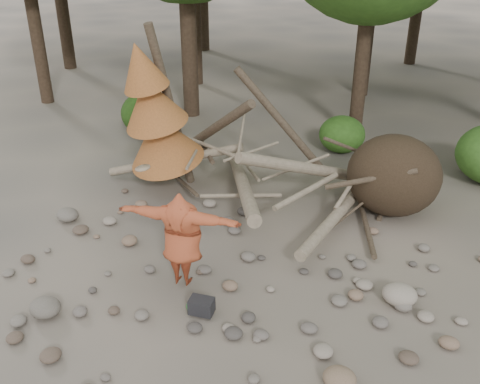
% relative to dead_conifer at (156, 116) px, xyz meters
% --- Properties ---
extents(ground, '(120.00, 120.00, 0.00)m').
position_rel_dead_conifer_xyz_m(ground, '(3.12, -3.37, -2.11)').
color(ground, '#514C44').
rests_on(ground, ground).
extents(deadfall_pile, '(8.55, 5.24, 3.30)m').
position_rel_dead_conifer_xyz_m(deadfall_pile, '(5.13, 0.87, -1.16)').
color(deadfall_pile, '#332619').
rests_on(deadfall_pile, ground).
extents(dead_conifer, '(2.06, 2.16, 4.35)m').
position_rel_dead_conifer_xyz_m(dead_conifer, '(0.00, 0.00, 0.00)').
color(dead_conifer, '#4C3F30').
rests_on(dead_conifer, ground).
extents(bush_left, '(1.80, 1.80, 1.44)m').
position_rel_dead_conifer_xyz_m(bush_left, '(-2.38, 3.83, -1.39)').
color(bush_left, '#254B14').
rests_on(bush_left, ground).
extents(bush_mid, '(1.40, 1.40, 1.12)m').
position_rel_dead_conifer_xyz_m(bush_mid, '(3.92, 4.43, -1.55)').
color(bush_mid, '#315F1B').
rests_on(bush_mid, ground).
extents(frisbee_thrower, '(2.41, 0.90, 2.19)m').
position_rel_dead_conifer_xyz_m(frisbee_thrower, '(2.25, -3.41, -1.06)').
color(frisbee_thrower, '#A24324').
rests_on(frisbee_thrower, ground).
extents(backpack, '(0.45, 0.31, 0.29)m').
position_rel_dead_conifer_xyz_m(backpack, '(2.93, -4.13, -1.97)').
color(backpack, black).
rests_on(backpack, ground).
extents(cloth_green, '(0.43, 0.35, 0.16)m').
position_rel_dead_conifer_xyz_m(cloth_green, '(2.83, -4.10, -2.03)').
color(cloth_green, '#2A6A2B').
rests_on(cloth_green, ground).
extents(cloth_orange, '(0.29, 0.23, 0.10)m').
position_rel_dead_conifer_xyz_m(cloth_orange, '(2.92, -4.08, -2.06)').
color(cloth_orange, '#B0541E').
rests_on(cloth_orange, ground).
extents(boulder_front_left, '(0.57, 0.52, 0.34)m').
position_rel_dead_conifer_xyz_m(boulder_front_left, '(0.29, -5.08, -1.94)').
color(boulder_front_left, '#605A50').
rests_on(boulder_front_left, ground).
extents(boulder_front_right, '(0.52, 0.47, 0.31)m').
position_rel_dead_conifer_xyz_m(boulder_front_right, '(5.56, -4.95, -1.96)').
color(boulder_front_right, '#7D654E').
rests_on(boulder_front_right, ground).
extents(boulder_mid_right, '(0.65, 0.58, 0.39)m').
position_rel_dead_conifer_xyz_m(boulder_mid_right, '(6.25, -2.59, -1.92)').
color(boulder_mid_right, gray).
rests_on(boulder_mid_right, ground).
extents(boulder_mid_left, '(0.53, 0.47, 0.32)m').
position_rel_dead_conifer_xyz_m(boulder_mid_left, '(-1.42, -2.06, -1.95)').
color(boulder_mid_left, '#655F55').
rests_on(boulder_mid_left, ground).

